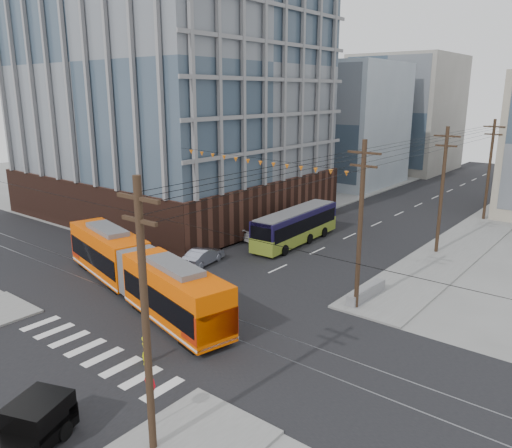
{
  "coord_description": "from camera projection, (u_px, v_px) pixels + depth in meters",
  "views": [
    {
      "loc": [
        22.17,
        -16.62,
        13.74
      ],
      "look_at": [
        0.6,
        10.43,
        4.57
      ],
      "focal_mm": 35.0,
      "sensor_mm": 36.0,
      "label": 1
    }
  ],
  "objects": [
    {
      "name": "parked_car_white",
      "position": [
        265.0,
        234.0,
        47.49
      ],
      "size": [
        2.78,
        4.73,
        1.29
      ],
      "primitive_type": "imported",
      "rotation": [
        0.0,
        0.0,
        2.91
      ],
      "color": "silver",
      "rests_on": "ground"
    },
    {
      "name": "bg_bldg_nw_near",
      "position": [
        335.0,
        124.0,
        76.68
      ],
      "size": [
        18.0,
        16.0,
        18.0
      ],
      "primitive_type": "cube",
      "color": "#8C99A5",
      "rests_on": "ground"
    },
    {
      "name": "bg_bldg_nw_far",
      "position": [
        406.0,
        114.0,
        89.73
      ],
      "size": [
        16.0,
        18.0,
        20.0
      ],
      "primitive_type": "cube",
      "color": "gray",
      "rests_on": "ground"
    },
    {
      "name": "jersey_barrier",
      "position": [
        366.0,
        293.0,
        34.06
      ],
      "size": [
        1.11,
        4.34,
        0.86
      ],
      "primitive_type": "cube",
      "rotation": [
        0.0,
        0.0,
        -0.03
      ],
      "color": "slate",
      "rests_on": "ground"
    },
    {
      "name": "stop_sign",
      "position": [
        151.0,
        404.0,
        20.71
      ],
      "size": [
        0.78,
        0.78,
        2.39
      ],
      "primitive_type": null,
      "rotation": [
        0.0,
        0.0,
        -0.08
      ],
      "color": "red",
      "rests_on": "ground"
    },
    {
      "name": "parked_car_grey",
      "position": [
        305.0,
        222.0,
        52.15
      ],
      "size": [
        2.71,
        4.74,
        1.25
      ],
      "primitive_type": "imported",
      "rotation": [
        0.0,
        0.0,
        2.99
      ],
      "color": "slate",
      "rests_on": "ground"
    },
    {
      "name": "streetcar",
      "position": [
        138.0,
        272.0,
        34.0
      ],
      "size": [
        19.7,
        7.32,
        3.78
      ],
      "primitive_type": null,
      "rotation": [
        0.0,
        0.0,
        -0.24
      ],
      "color": "#EF5200",
      "rests_on": "ground"
    },
    {
      "name": "ground",
      "position": [
        138.0,
        332.0,
        29.44
      ],
      "size": [
        160.0,
        160.0,
        0.0
      ],
      "primitive_type": "plane",
      "color": "slate"
    },
    {
      "name": "pickup_truck",
      "position": [
        11.0,
        445.0,
        18.71
      ],
      "size": [
        3.72,
        5.74,
        1.83
      ],
      "primitive_type": null,
      "rotation": [
        0.0,
        0.0,
        0.36
      ],
      "color": "black",
      "rests_on": "ground"
    },
    {
      "name": "office_building",
      "position": [
        169.0,
        87.0,
        56.41
      ],
      "size": [
        30.0,
        25.0,
        28.6
      ],
      "primitive_type": "cube",
      "color": "#381E16",
      "rests_on": "ground"
    },
    {
      "name": "city_bus",
      "position": [
        296.0,
        226.0,
        46.58
      ],
      "size": [
        3.02,
        11.53,
        3.24
      ],
      "primitive_type": null,
      "rotation": [
        0.0,
        0.0,
        0.05
      ],
      "color": "black",
      "rests_on": "ground"
    },
    {
      "name": "utility_pole_near",
      "position": [
        146.0,
        323.0,
        18.37
      ],
      "size": [
        0.3,
        0.3,
        11.0
      ],
      "primitive_type": "cylinder",
      "color": "black",
      "rests_on": "ground"
    },
    {
      "name": "parked_car_silver",
      "position": [
        204.0,
        256.0,
        40.99
      ],
      "size": [
        2.06,
        4.35,
        1.38
      ],
      "primitive_type": "imported",
      "rotation": [
        0.0,
        0.0,
        3.29
      ],
      "color": "gray",
      "rests_on": "ground"
    },
    {
      "name": "pedestrian",
      "position": [
        146.0,
        350.0,
        25.85
      ],
      "size": [
        0.53,
        0.65,
        1.55
      ],
      "primitive_type": "imported",
      "rotation": [
        0.0,
        0.0,
        1.9
      ],
      "color": "#F6F902",
      "rests_on": "ground"
    }
  ]
}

